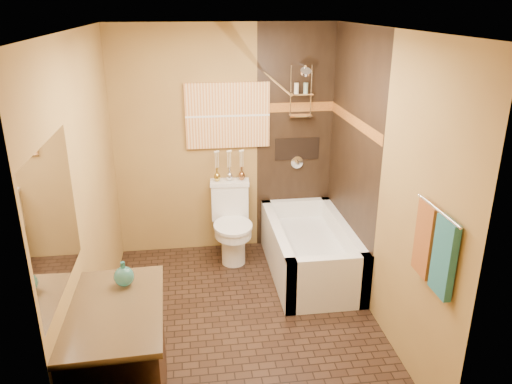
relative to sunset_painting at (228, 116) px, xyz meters
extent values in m
plane|color=black|center=(-0.03, -1.48, -1.55)|extent=(3.00, 3.00, 0.00)
cube|color=#A2803E|center=(-1.23, -1.48, -0.30)|extent=(0.02, 3.00, 2.50)
cube|color=#A2803E|center=(1.17, -1.48, -0.30)|extent=(0.02, 3.00, 2.50)
cube|color=#A2803E|center=(-0.03, 0.02, -0.30)|extent=(2.40, 0.02, 2.50)
cube|color=#A2803E|center=(-0.03, -2.98, -0.30)|extent=(2.40, 0.02, 2.50)
plane|color=silver|center=(-0.03, -1.48, 0.95)|extent=(3.00, 3.00, 0.00)
cube|color=black|center=(0.74, 0.01, -0.30)|extent=(0.85, 0.01, 2.50)
cube|color=black|center=(1.16, -0.73, -0.30)|extent=(0.01, 1.50, 2.50)
cube|color=brown|center=(0.74, 0.00, 0.07)|extent=(0.85, 0.01, 0.10)
cube|color=brown|center=(1.15, -0.73, 0.07)|extent=(0.01, 1.50, 0.10)
cube|color=black|center=(0.77, 0.01, -0.40)|extent=(0.50, 0.01, 0.25)
cylinder|color=silver|center=(0.77, -0.12, 0.53)|extent=(0.02, 0.26, 0.02)
cylinder|color=silver|center=(0.77, -0.28, 0.48)|extent=(0.11, 0.11, 0.09)
cylinder|color=silver|center=(0.77, -0.01, -0.55)|extent=(0.14, 0.02, 0.14)
cylinder|color=silver|center=(0.37, -0.73, 0.47)|extent=(0.03, 1.55, 0.03)
cylinder|color=silver|center=(1.12, -2.53, -0.10)|extent=(0.02, 0.55, 0.02)
cube|color=#1E5964|center=(1.13, -2.66, -0.37)|extent=(0.05, 0.22, 0.52)
cube|color=brown|center=(1.13, -2.40, -0.37)|extent=(0.05, 0.22, 0.52)
cube|color=orange|center=(0.00, 0.00, 0.00)|extent=(0.90, 0.04, 0.70)
cube|color=white|center=(-1.22, -2.46, -0.05)|extent=(0.01, 1.00, 0.90)
cube|color=white|center=(0.77, -1.43, -1.27)|extent=(0.80, 0.10, 0.55)
cube|color=white|center=(0.77, -0.03, -1.27)|extent=(0.80, 0.10, 0.55)
cube|color=white|center=(0.42, -0.73, -1.27)|extent=(0.10, 1.50, 0.55)
cube|color=white|center=(1.12, -0.73, -1.27)|extent=(0.10, 1.50, 0.55)
cube|color=white|center=(0.77, -0.73, -1.38)|extent=(0.64, 1.34, 0.35)
cube|color=white|center=(0.00, -0.09, -0.95)|extent=(0.42, 0.22, 0.41)
cube|color=white|center=(0.00, -0.09, -0.73)|extent=(0.44, 0.24, 0.04)
cylinder|color=white|center=(0.00, -0.41, -1.35)|extent=(0.26, 0.26, 0.41)
cylinder|color=white|center=(0.00, -0.41, -1.17)|extent=(0.39, 0.39, 0.11)
cylinder|color=white|center=(0.00, -0.41, -1.11)|extent=(0.42, 0.42, 0.03)
cube|color=black|center=(-0.96, -2.46, -1.13)|extent=(0.61, 0.96, 0.83)
cube|color=black|center=(-0.95, -2.46, -0.69)|extent=(0.64, 1.01, 0.04)
camera|label=1|loc=(-0.43, -5.25, 1.13)|focal=35.00mm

